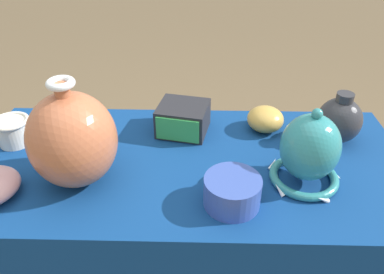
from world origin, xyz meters
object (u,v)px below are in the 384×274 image
at_px(vase_tall_bulbous, 73,139).
at_px(bowl_shallow_ochre, 265,119).
at_px(jar_round_charcoal, 339,120).
at_px(cup_wide_ivory, 13,130).
at_px(mosaic_tile_box, 183,119).
at_px(pot_squat_cobalt, 232,192).
at_px(vase_dome_bell, 309,152).

xyz_separation_m(vase_tall_bulbous, bowl_shallow_ochre, (0.52, 0.25, -0.09)).
height_order(jar_round_charcoal, cup_wide_ivory, jar_round_charcoal).
xyz_separation_m(mosaic_tile_box, pot_squat_cobalt, (0.13, -0.32, -0.01)).
distance_m(bowl_shallow_ochre, cup_wide_ivory, 0.76).
relative_size(vase_tall_bulbous, jar_round_charcoal, 1.83).
bearing_deg(cup_wide_ivory, vase_tall_bulbous, -34.10).
bearing_deg(mosaic_tile_box, vase_dome_bell, -23.70).
bearing_deg(vase_tall_bulbous, mosaic_tile_box, 42.65).
relative_size(vase_tall_bulbous, bowl_shallow_ochre, 2.51).
distance_m(vase_tall_bulbous, mosaic_tile_box, 0.36).
height_order(vase_tall_bulbous, pot_squat_cobalt, vase_tall_bulbous).
distance_m(vase_dome_bell, mosaic_tile_box, 0.40).
height_order(vase_tall_bulbous, jar_round_charcoal, vase_tall_bulbous).
bearing_deg(cup_wide_ivory, bowl_shallow_ochre, 6.99).
xyz_separation_m(vase_tall_bulbous, vase_dome_bell, (0.58, 0.01, -0.03)).
height_order(vase_tall_bulbous, mosaic_tile_box, vase_tall_bulbous).
relative_size(mosaic_tile_box, cup_wide_ivory, 1.62).
relative_size(vase_tall_bulbous, cup_wide_ivory, 2.69).
bearing_deg(jar_round_charcoal, vase_tall_bulbous, -164.37).
xyz_separation_m(vase_dome_bell, pot_squat_cobalt, (-0.19, -0.09, -0.05)).
bearing_deg(cup_wide_ivory, vase_dome_bell, -10.53).
bearing_deg(vase_dome_bell, cup_wide_ivory, 169.47).
height_order(jar_round_charcoal, bowl_shallow_ochre, jar_round_charcoal).
relative_size(vase_dome_bell, jar_round_charcoal, 1.39).
bearing_deg(pot_squat_cobalt, vase_dome_bell, 25.15).
distance_m(vase_tall_bulbous, pot_squat_cobalt, 0.41).
distance_m(bowl_shallow_ochre, pot_squat_cobalt, 0.36).
distance_m(vase_dome_bell, cup_wide_ivory, 0.84).
bearing_deg(bowl_shallow_ochre, mosaic_tile_box, -176.53).
distance_m(jar_round_charcoal, bowl_shallow_ochre, 0.22).
bearing_deg(jar_round_charcoal, cup_wide_ivory, -177.60).
height_order(mosaic_tile_box, bowl_shallow_ochre, mosaic_tile_box).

